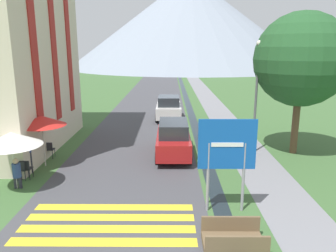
{
  "coord_description": "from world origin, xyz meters",
  "views": [
    {
      "loc": [
        -0.57,
        -5.58,
        5.41
      ],
      "look_at": [
        -0.67,
        10.0,
        1.68
      ],
      "focal_mm": 35.0,
      "sensor_mm": 36.0,
      "label": 1
    }
  ],
  "objects_px": {
    "cafe_umbrella_front_white": "(11,139)",
    "cafe_chair_near_left": "(21,169)",
    "parked_car_near": "(173,138)",
    "road_sign": "(227,152)",
    "cafe_umbrella_middle_red": "(42,121)",
    "cafe_chair_far_right": "(49,148)",
    "footbridge": "(234,240)",
    "cafe_chair_near_right": "(26,168)",
    "person_seated_far": "(17,172)",
    "streetlamp": "(257,89)",
    "tree_by_path": "(301,60)",
    "person_seated_near": "(38,147)",
    "parked_car_far": "(169,108)",
    "person_standing_terrace": "(27,151)"
  },
  "relations": [
    {
      "from": "cafe_chair_near_left",
      "to": "cafe_umbrella_front_white",
      "type": "bearing_deg",
      "value": -72.74
    },
    {
      "from": "parked_car_near",
      "to": "parked_car_far",
      "type": "relative_size",
      "value": 1.11
    },
    {
      "from": "footbridge",
      "to": "parked_car_far",
      "type": "bearing_deg",
      "value": 96.4
    },
    {
      "from": "cafe_umbrella_middle_red",
      "to": "cafe_chair_near_left",
      "type": "bearing_deg",
      "value": -101.24
    },
    {
      "from": "footbridge",
      "to": "cafe_umbrella_front_white",
      "type": "height_order",
      "value": "cafe_umbrella_front_white"
    },
    {
      "from": "road_sign",
      "to": "tree_by_path",
      "type": "height_order",
      "value": "tree_by_path"
    },
    {
      "from": "person_seated_near",
      "to": "person_standing_terrace",
      "type": "bearing_deg",
      "value": -81.36
    },
    {
      "from": "road_sign",
      "to": "cafe_chair_near_right",
      "type": "height_order",
      "value": "road_sign"
    },
    {
      "from": "cafe_umbrella_front_white",
      "to": "person_seated_far",
      "type": "relative_size",
      "value": 1.86
    },
    {
      "from": "footbridge",
      "to": "parked_car_near",
      "type": "relative_size",
      "value": 0.39
    },
    {
      "from": "cafe_umbrella_front_white",
      "to": "streetlamp",
      "type": "bearing_deg",
      "value": 23.69
    },
    {
      "from": "parked_car_near",
      "to": "cafe_umbrella_middle_red",
      "type": "xyz_separation_m",
      "value": [
        -6.03,
        -1.6,
        1.27
      ]
    },
    {
      "from": "footbridge",
      "to": "person_seated_far",
      "type": "height_order",
      "value": "person_seated_far"
    },
    {
      "from": "cafe_chair_near_left",
      "to": "tree_by_path",
      "type": "bearing_deg",
      "value": 23.77
    },
    {
      "from": "parked_car_near",
      "to": "cafe_chair_near_right",
      "type": "relative_size",
      "value": 5.15
    },
    {
      "from": "cafe_umbrella_front_white",
      "to": "cafe_chair_near_left",
      "type": "bearing_deg",
      "value": 100.11
    },
    {
      "from": "cafe_umbrella_front_white",
      "to": "person_seated_near",
      "type": "height_order",
      "value": "cafe_umbrella_front_white"
    },
    {
      "from": "parked_car_near",
      "to": "streetlamp",
      "type": "height_order",
      "value": "streetlamp"
    },
    {
      "from": "road_sign",
      "to": "tree_by_path",
      "type": "distance_m",
      "value": 8.36
    },
    {
      "from": "cafe_umbrella_front_white",
      "to": "tree_by_path",
      "type": "bearing_deg",
      "value": 20.16
    },
    {
      "from": "parked_car_near",
      "to": "road_sign",
      "type": "bearing_deg",
      "value": -73.97
    },
    {
      "from": "cafe_chair_near_right",
      "to": "cafe_umbrella_middle_red",
      "type": "xyz_separation_m",
      "value": [
        0.19,
        1.62,
        1.66
      ]
    },
    {
      "from": "person_seated_near",
      "to": "parked_car_near",
      "type": "bearing_deg",
      "value": 6.36
    },
    {
      "from": "cafe_chair_near_right",
      "to": "person_seated_near",
      "type": "relative_size",
      "value": 0.7
    },
    {
      "from": "streetlamp",
      "to": "tree_by_path",
      "type": "xyz_separation_m",
      "value": [
        2.14,
        0.04,
        1.46
      ]
    },
    {
      "from": "parked_car_near",
      "to": "person_seated_far",
      "type": "xyz_separation_m",
      "value": [
        -6.17,
        -4.11,
        -0.23
      ]
    },
    {
      "from": "person_seated_far",
      "to": "person_seated_near",
      "type": "distance_m",
      "value": 3.4
    },
    {
      "from": "person_standing_terrace",
      "to": "cafe_chair_far_right",
      "type": "bearing_deg",
      "value": 83.92
    },
    {
      "from": "parked_car_far",
      "to": "cafe_umbrella_front_white",
      "type": "bearing_deg",
      "value": -114.79
    },
    {
      "from": "person_standing_terrace",
      "to": "tree_by_path",
      "type": "distance_m",
      "value": 13.64
    },
    {
      "from": "footbridge",
      "to": "parked_car_near",
      "type": "bearing_deg",
      "value": 101.31
    },
    {
      "from": "road_sign",
      "to": "cafe_chair_far_right",
      "type": "relative_size",
      "value": 3.76
    },
    {
      "from": "footbridge",
      "to": "person_seated_far",
      "type": "xyz_separation_m",
      "value": [
        -7.77,
        3.89,
        0.46
      ]
    },
    {
      "from": "cafe_chair_near_right",
      "to": "tree_by_path",
      "type": "height_order",
      "value": "tree_by_path"
    },
    {
      "from": "person_seated_far",
      "to": "streetlamp",
      "type": "xyz_separation_m",
      "value": [
        10.38,
        4.55,
        2.7
      ]
    },
    {
      "from": "cafe_chair_near_right",
      "to": "cafe_umbrella_middle_red",
      "type": "distance_m",
      "value": 2.33
    },
    {
      "from": "footbridge",
      "to": "cafe_chair_near_right",
      "type": "xyz_separation_m",
      "value": [
        -7.82,
        4.79,
        0.29
      ]
    },
    {
      "from": "person_seated_far",
      "to": "footbridge",
      "type": "bearing_deg",
      "value": -26.6
    },
    {
      "from": "road_sign",
      "to": "footbridge",
      "type": "xyz_separation_m",
      "value": [
        -0.09,
        -2.11,
        -1.86
      ]
    },
    {
      "from": "person_standing_terrace",
      "to": "person_seated_near",
      "type": "bearing_deg",
      "value": 98.64
    },
    {
      "from": "cafe_chair_far_right",
      "to": "person_seated_far",
      "type": "xyz_separation_m",
      "value": [
        0.03,
        -3.59,
        0.17
      ]
    },
    {
      "from": "road_sign",
      "to": "cafe_chair_near_right",
      "type": "relative_size",
      "value": 3.76
    },
    {
      "from": "tree_by_path",
      "to": "streetlamp",
      "type": "bearing_deg",
      "value": -178.93
    },
    {
      "from": "person_seated_far",
      "to": "person_standing_terrace",
      "type": "height_order",
      "value": "person_standing_terrace"
    },
    {
      "from": "cafe_chair_near_right",
      "to": "streetlamp",
      "type": "bearing_deg",
      "value": 10.95
    },
    {
      "from": "road_sign",
      "to": "person_standing_terrace",
      "type": "xyz_separation_m",
      "value": [
        -8.11,
        3.41,
        -1.06
      ]
    },
    {
      "from": "streetlamp",
      "to": "cafe_chair_far_right",
      "type": "bearing_deg",
      "value": -174.72
    },
    {
      "from": "cafe_umbrella_middle_red",
      "to": "person_seated_near",
      "type": "height_order",
      "value": "cafe_umbrella_middle_red"
    },
    {
      "from": "parked_car_far",
      "to": "parked_car_near",
      "type": "bearing_deg",
      "value": -88.19
    },
    {
      "from": "cafe_chair_near_left",
      "to": "cafe_umbrella_middle_red",
      "type": "distance_m",
      "value": 2.41
    }
  ]
}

